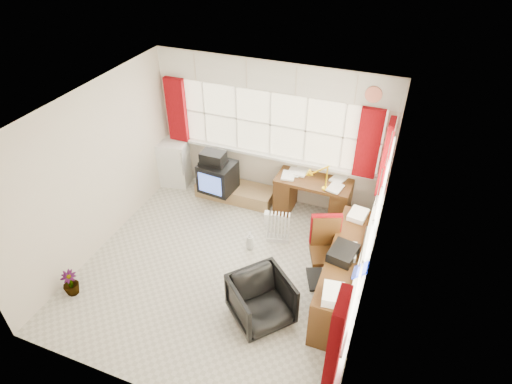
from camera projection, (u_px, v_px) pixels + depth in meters
ground at (224, 269)px, 6.33m from camera, size 4.00×4.00×0.00m
room_walls at (218, 187)px, 5.46m from camera, size 4.00×4.00×4.00m
window_back at (269, 152)px, 7.25m from camera, size 3.70×0.12×3.60m
window_right at (365, 257)px, 5.21m from camera, size 0.12×3.70×3.60m
curtains at (308, 168)px, 5.91m from camera, size 3.83×3.83×1.15m
overhead_cabinets at (317, 114)px, 5.47m from camera, size 3.98×3.98×0.48m
desk at (313, 195)px, 7.18m from camera, size 1.25×0.64×0.75m
desk_lamp at (327, 172)px, 6.58m from camera, size 0.17×0.15×0.46m
task_chair at (325, 247)px, 5.93m from camera, size 0.57×0.59×1.04m
office_chair at (261, 300)px, 5.45m from camera, size 1.01×1.01×0.66m
radiator at (278, 229)px, 6.73m from camera, size 0.38×0.22×0.54m
credenza at (345, 273)px, 5.75m from camera, size 0.50×2.00×0.85m
file_tray at (343, 253)px, 5.45m from camera, size 0.38×0.45×0.13m
tv_bench at (235, 192)px, 7.72m from camera, size 1.40×0.50×0.25m
crt_tv at (218, 177)px, 7.43m from camera, size 0.62×0.59×0.52m
hifi_stack at (214, 172)px, 7.41m from camera, size 0.54×0.34×0.73m
mini_fridge at (175, 162)px, 7.97m from camera, size 0.59×0.59×0.87m
spray_bottle_a at (250, 240)px, 6.61m from camera, size 0.14×0.14×0.33m
spray_bottle_b at (237, 198)px, 7.62m from camera, size 0.09×0.09×0.18m
flower_vase at (70, 283)px, 5.86m from camera, size 0.29×0.29×0.39m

